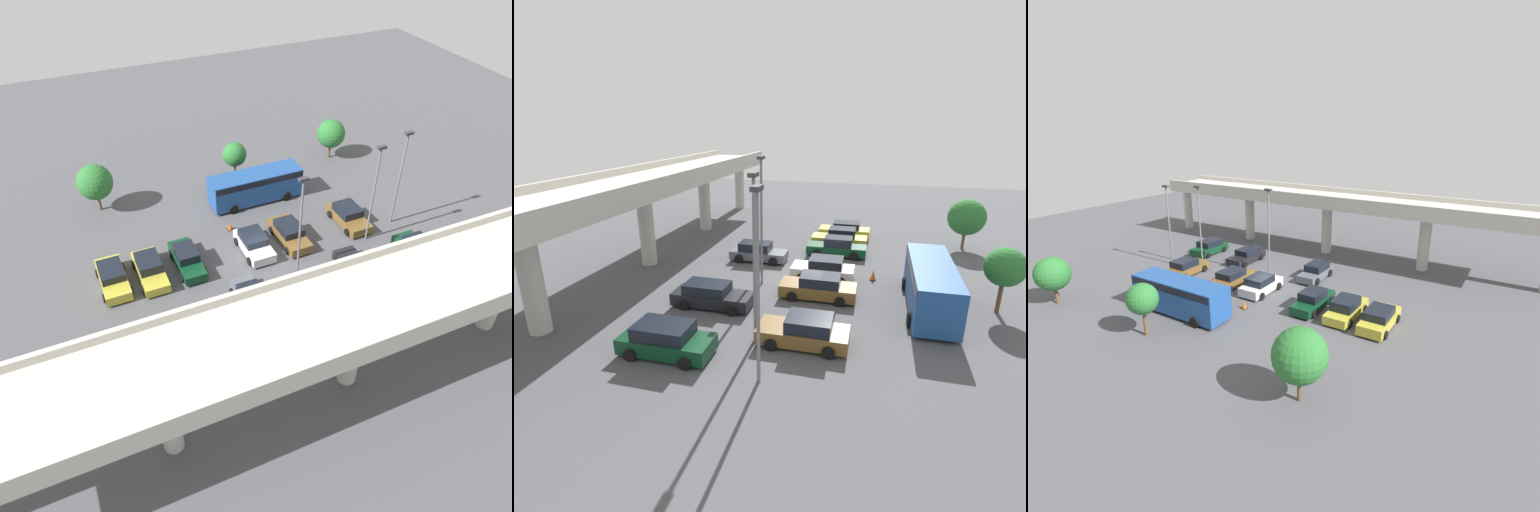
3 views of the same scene
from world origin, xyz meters
TOP-DOWN VIEW (x-y plane):
  - ground_plane at (0.00, 0.00)m, footprint 93.65×93.65m
  - highway_overpass at (-0.00, 12.25)m, footprint 44.85×6.01m
  - parked_car_0 at (-11.18, 4.72)m, footprint 2.18×4.46m
  - parked_car_1 at (-8.65, -1.51)m, footprint 2.22×4.52m
  - parked_car_2 at (-5.78, 4.66)m, footprint 2.04×4.78m
  - parked_car_3 at (-2.94, -1.39)m, footprint 2.14×4.74m
  - parked_car_4 at (0.24, -1.29)m, footprint 2.20×4.31m
  - parked_car_5 at (2.85, 4.28)m, footprint 2.01×4.43m
  - parked_car_6 at (5.69, -1.67)m, footprint 1.99×4.79m
  - parked_car_7 at (8.59, -1.67)m, footprint 2.11×4.79m
  - parked_car_8 at (11.32, -1.87)m, footprint 2.15×4.65m
  - shuttle_bus at (-2.79, -7.93)m, footprint 8.35×2.70m
  - lamp_post_near_aisle at (-8.84, 0.99)m, footprint 0.70×0.35m
  - lamp_post_mid_lot at (-12.10, -0.14)m, footprint 0.70×0.35m
  - lamp_post_by_overpass at (-1.55, 2.71)m, footprint 0.70×0.35m
  - tree_front_right at (-2.36, -11.77)m, footprint 2.25×2.25m
  - tree_front_far_right at (10.40, -12.10)m, footprint 3.09×3.09m
  - traffic_cone at (0.97, -4.69)m, footprint 0.44×0.44m

SIDE VIEW (x-z plane):
  - ground_plane at x=0.00m, z-range 0.00..0.00m
  - traffic_cone at x=0.97m, z-range -0.02..0.68m
  - parked_car_2 at x=-5.78m, z-range -0.03..1.45m
  - parked_car_1 at x=-8.65m, z-range -0.05..1.48m
  - parked_car_3 at x=-2.94m, z-range -0.05..1.48m
  - parked_car_8 at x=11.32m, z-range -0.05..1.48m
  - parked_car_5 at x=2.85m, z-range -0.03..1.48m
  - parked_car_6 at x=5.69m, z-range -0.06..1.53m
  - parked_car_7 at x=8.59m, z-range -0.07..1.54m
  - parked_car_4 at x=0.24m, z-range -0.04..1.53m
  - parked_car_0 at x=-11.18m, z-range -0.03..1.56m
  - shuttle_bus at x=-2.79m, z-range 0.26..3.04m
  - tree_front_right at x=-2.36m, z-range 0.83..4.78m
  - tree_front_far_right at x=10.40m, z-range 0.63..4.99m
  - lamp_post_mid_lot at x=-12.10m, z-range 0.69..9.09m
  - lamp_post_near_aisle at x=-8.84m, z-range 0.70..9.14m
  - lamp_post_by_overpass at x=-1.55m, z-range 0.70..9.24m
  - highway_overpass at x=0.00m, z-range 2.18..9.31m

